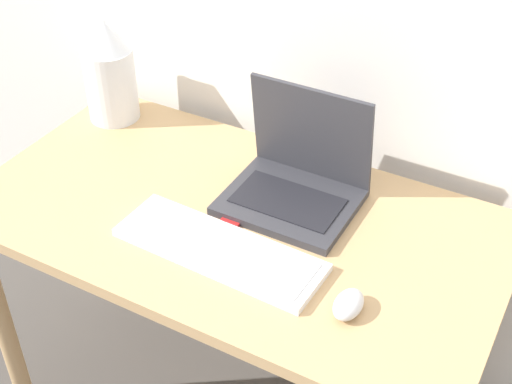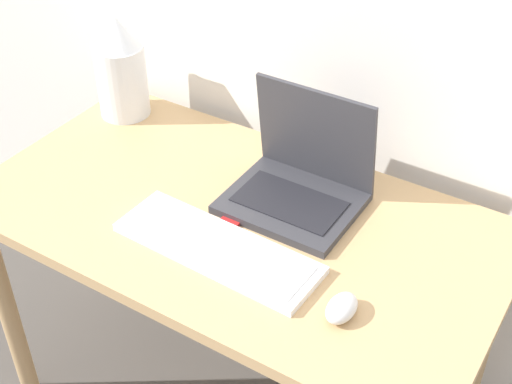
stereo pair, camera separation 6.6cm
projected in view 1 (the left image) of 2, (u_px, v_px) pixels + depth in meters
desk at (235, 247)px, 1.67m from camera, size 1.22×0.66×0.72m
laptop at (297, 177)px, 1.64m from camera, size 0.30×0.25×0.26m
keyboard at (219, 249)px, 1.51m from camera, size 0.47×0.17×0.02m
mouse at (348, 304)px, 1.37m from camera, size 0.05×0.09×0.04m
vase at (109, 71)px, 1.87m from camera, size 0.14×0.14×0.28m
mp3_player at (231, 222)px, 1.59m from camera, size 0.05×0.06×0.01m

